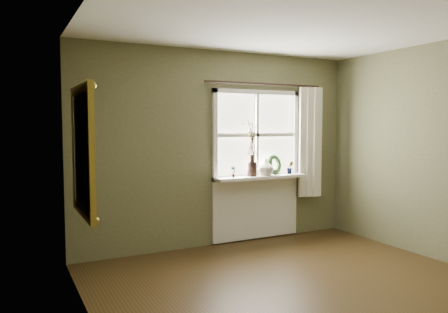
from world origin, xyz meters
TOP-DOWN VIEW (x-y plane):
  - floor at (0.00, 0.00)m, footprint 4.50×4.50m
  - ceiling at (0.00, 0.00)m, footprint 4.50×4.50m
  - wall_back at (0.00, 2.30)m, footprint 4.00×0.10m
  - wall_left at (-2.05, 0.00)m, footprint 0.10×4.50m
  - window_frame at (0.55, 2.23)m, footprint 1.36×0.06m
  - window_sill at (0.55, 2.12)m, footprint 1.36×0.26m
  - window_apron at (0.55, 2.23)m, footprint 1.36×0.04m
  - dark_jug at (0.41, 2.12)m, footprint 0.16×0.16m
  - cream_vase at (0.64, 2.12)m, footprint 0.30×0.30m
  - wreath at (0.81, 2.16)m, footprint 0.31×0.22m
  - potted_plant_left at (0.12, 2.12)m, footprint 0.09×0.08m
  - potted_plant_right at (1.05, 2.12)m, footprint 0.12×0.11m
  - curtain at (1.39, 2.13)m, footprint 0.36×0.12m
  - curtain_rod at (0.65, 2.17)m, footprint 1.84×0.03m
  - gilt_mirror at (-1.96, 1.17)m, footprint 0.10×1.02m

SIDE VIEW (x-z plane):
  - floor at x=0.00m, z-range 0.00..0.00m
  - window_apron at x=0.55m, z-range 0.02..0.90m
  - window_sill at x=0.55m, z-range 0.88..0.92m
  - potted_plant_left at x=0.12m, z-range 0.92..1.07m
  - potted_plant_right at x=1.05m, z-range 0.92..1.10m
  - dark_jug at x=0.41m, z-range 0.92..1.12m
  - wreath at x=0.81m, z-range 0.88..1.18m
  - cream_vase at x=0.64m, z-range 0.92..1.16m
  - wall_back at x=0.00m, z-range 0.00..2.60m
  - wall_left at x=-2.05m, z-range 0.00..2.60m
  - curtain at x=1.39m, z-range 0.57..2.16m
  - gilt_mirror at x=-1.96m, z-range 0.78..1.99m
  - window_frame at x=0.55m, z-range 0.86..2.10m
  - curtain_rod at x=0.65m, z-range 2.16..2.20m
  - ceiling at x=0.00m, z-range 2.60..2.60m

